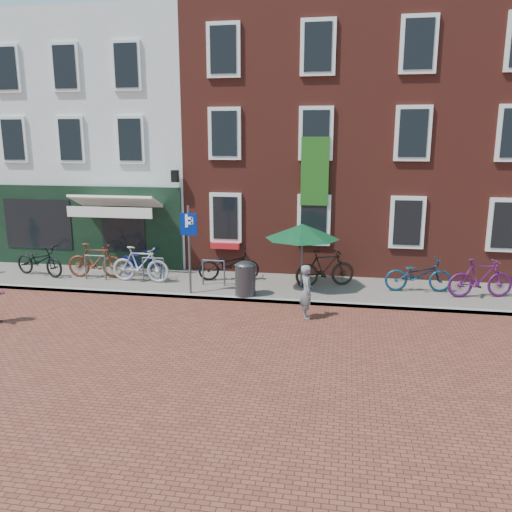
% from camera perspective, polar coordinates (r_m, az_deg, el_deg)
% --- Properties ---
extents(ground, '(80.00, 80.00, 0.00)m').
position_cam_1_polar(ground, '(15.67, -7.51, -4.63)').
color(ground, brown).
extents(sidewalk, '(24.00, 3.00, 0.10)m').
position_cam_1_polar(sidewalk, '(16.79, -2.72, -3.17)').
color(sidewalk, slate).
rests_on(sidewalk, ground).
extents(building_stucco, '(8.00, 8.00, 9.00)m').
position_cam_1_polar(building_stucco, '(23.30, -14.62, 11.99)').
color(building_stucco, silver).
rests_on(building_stucco, ground).
extents(building_brick_mid, '(6.00, 8.00, 10.00)m').
position_cam_1_polar(building_brick_mid, '(21.40, 3.15, 13.67)').
color(building_brick_mid, maroon).
rests_on(building_brick_mid, ground).
extents(building_brick_right, '(6.00, 8.00, 10.00)m').
position_cam_1_polar(building_brick_right, '(21.52, 19.65, 12.97)').
color(building_brick_right, maroon).
rests_on(building_brick_right, ground).
extents(litter_bin, '(0.60, 0.60, 1.11)m').
position_cam_1_polar(litter_bin, '(15.35, -1.18, -2.27)').
color(litter_bin, '#3A3A3C').
rests_on(litter_bin, sidewalk).
extents(parking_sign, '(0.50, 0.08, 2.64)m').
position_cam_1_polar(parking_sign, '(15.44, -7.34, 2.05)').
color(parking_sign, '#4C4C4F').
rests_on(parking_sign, sidewalk).
extents(parasol, '(2.27, 2.27, 2.13)m').
position_cam_1_polar(parasol, '(15.82, 5.09, 3.01)').
color(parasol, '#4C4C4F').
rests_on(parasol, sidewalk).
extents(woman, '(0.45, 0.59, 1.45)m').
position_cam_1_polar(woman, '(13.74, 5.56, -3.92)').
color(woman, slate).
rests_on(woman, ground).
extents(bicycle_0, '(2.09, 1.16, 1.04)m').
position_cam_1_polar(bicycle_0, '(19.04, -22.60, -0.46)').
color(bicycle_0, black).
rests_on(bicycle_0, sidewalk).
extents(bicycle_1, '(1.96, 0.66, 1.16)m').
position_cam_1_polar(bicycle_1, '(18.12, -17.13, -0.48)').
color(bicycle_1, '#5B2817').
rests_on(bicycle_1, sidewalk).
extents(bicycle_2, '(2.09, 1.45, 1.04)m').
position_cam_1_polar(bicycle_2, '(17.73, -12.50, -0.69)').
color(bicycle_2, '#09084F').
rests_on(bicycle_2, sidewalk).
extents(bicycle_3, '(1.94, 0.59, 1.16)m').
position_cam_1_polar(bicycle_3, '(17.23, -12.53, -0.89)').
color(bicycle_3, '#A7A8A9').
rests_on(bicycle_3, sidewalk).
extents(bicycle_4, '(2.09, 1.15, 1.04)m').
position_cam_1_polar(bicycle_4, '(17.04, -2.99, -0.94)').
color(bicycle_4, black).
rests_on(bicycle_4, sidewalk).
extents(bicycle_5, '(1.99, 1.23, 1.16)m').
position_cam_1_polar(bicycle_5, '(16.44, 7.56, -1.34)').
color(bicycle_5, black).
rests_on(bicycle_5, sidewalk).
extents(bicycle_6, '(2.05, 0.89, 1.04)m').
position_cam_1_polar(bicycle_6, '(16.52, 17.32, -1.96)').
color(bicycle_6, '#0C304A').
rests_on(bicycle_6, sidewalk).
extents(bicycle_7, '(2.00, 0.95, 1.16)m').
position_cam_1_polar(bicycle_7, '(16.51, 23.36, -2.24)').
color(bicycle_7, '#491146').
rests_on(bicycle_7, sidewalk).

